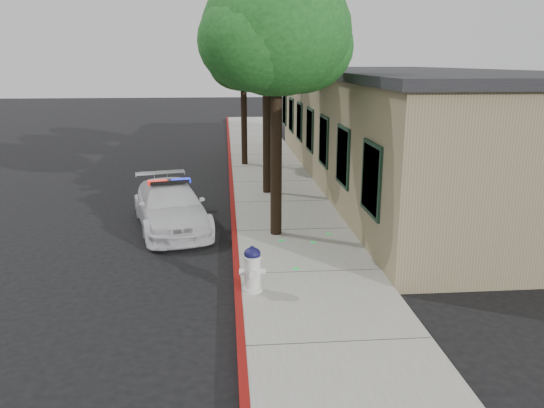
{
  "coord_description": "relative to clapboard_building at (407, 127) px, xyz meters",
  "views": [
    {
      "loc": [
        -0.12,
        -10.65,
        4.55
      ],
      "look_at": [
        0.94,
        1.45,
        1.29
      ],
      "focal_mm": 35.3,
      "sensor_mm": 36.0,
      "label": 1
    }
  ],
  "objects": [
    {
      "name": "ground",
      "position": [
        -6.69,
        -9.0,
        -2.13
      ],
      "size": [
        120.0,
        120.0,
        0.0
      ],
      "primitive_type": "plane",
      "color": "black",
      "rests_on": "ground"
    },
    {
      "name": "sidewalk",
      "position": [
        -5.09,
        -6.0,
        -2.05
      ],
      "size": [
        3.2,
        60.0,
        0.15
      ],
      "primitive_type": "cube",
      "color": "gray",
      "rests_on": "ground"
    },
    {
      "name": "police_car",
      "position": [
        -8.38,
        -5.11,
        -1.49
      ],
      "size": [
        2.75,
        4.68,
        1.39
      ],
      "rotation": [
        0.0,
        0.0,
        0.24
      ],
      "color": "silver",
      "rests_on": "ground"
    },
    {
      "name": "clapboard_building",
      "position": [
        0.0,
        0.0,
        0.0
      ],
      "size": [
        7.3,
        20.89,
        4.24
      ],
      "color": "#8D815C",
      "rests_on": "ground"
    },
    {
      "name": "street_tree_mid",
      "position": [
        -5.4,
        -1.65,
        2.72
      ],
      "size": [
        3.44,
        3.26,
        6.22
      ],
      "rotation": [
        0.0,
        0.0,
        -0.03
      ],
      "color": "black",
      "rests_on": "sidewalk"
    },
    {
      "name": "street_tree_near",
      "position": [
        -5.53,
        -6.32,
        2.96
      ],
      "size": [
        3.82,
        3.61,
        6.61
      ],
      "rotation": [
        0.0,
        0.0,
        -0.07
      ],
      "color": "black",
      "rests_on": "sidewalk"
    },
    {
      "name": "red_curb",
      "position": [
        -6.63,
        -6.0,
        -2.05
      ],
      "size": [
        0.14,
        60.0,
        0.16
      ],
      "primitive_type": "cube",
      "color": "maroon",
      "rests_on": "ground"
    },
    {
      "name": "street_tree_far",
      "position": [
        -5.95,
        3.58,
        2.32
      ],
      "size": [
        3.11,
        3.08,
        5.71
      ],
      "rotation": [
        0.0,
        0.0,
        0.22
      ],
      "color": "black",
      "rests_on": "sidewalk"
    },
    {
      "name": "fire_hydrant",
      "position": [
        -6.34,
        -9.9,
        -1.51
      ],
      "size": [
        0.52,
        0.45,
        0.92
      ],
      "rotation": [
        0.0,
        0.0,
        0.0
      ],
      "color": "white",
      "rests_on": "sidewalk"
    }
  ]
}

